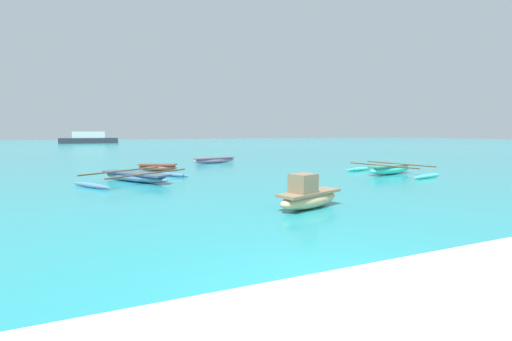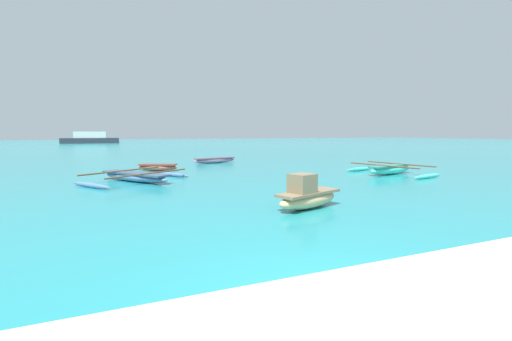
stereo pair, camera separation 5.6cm
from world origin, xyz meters
TOP-DOWN VIEW (x-y plane):
  - ground_plane at (0.00, 0.00)m, footprint 240.00×240.00m
  - moored_boat_0 at (4.03, 20.72)m, footprint 3.36×1.35m
  - moored_boat_1 at (2.44, 5.27)m, footprint 2.44×1.45m
  - moored_boat_2 at (-1.82, 13.00)m, footprint 5.04×4.52m
  - moored_boat_3 at (10.77, 10.65)m, footprint 3.40×4.57m
  - moored_boat_4 at (-0.38, 16.98)m, footprint 2.31×1.55m
  - distant_ferry at (-7.01, 75.44)m, footprint 10.99×2.42m

SIDE VIEW (x-z plane):
  - ground_plane at x=0.00m, z-range 0.00..0.00m
  - moored_boat_2 at x=-1.82m, z-range -0.01..0.45m
  - moored_boat_0 at x=4.03m, z-range 0.02..0.41m
  - moored_boat_4 at x=-0.38m, z-range 0.02..0.43m
  - moored_boat_3 at x=10.77m, z-range -0.02..0.53m
  - moored_boat_1 at x=2.44m, z-range -0.15..0.87m
  - distant_ferry at x=-7.01m, z-range -0.22..2.19m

